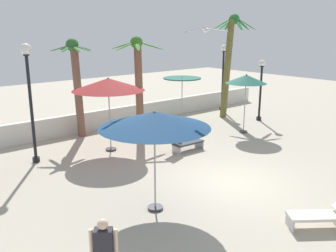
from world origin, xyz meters
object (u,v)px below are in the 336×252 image
Objects in this scene: patio_umbrella_1 at (154,120)px; patio_umbrella_4 at (182,81)px; palm_tree_0 at (229,56)px; lamp_post_1 at (261,83)px; patio_umbrella_0 at (246,80)px; lamp_post_0 at (29,85)px; palm_tree_2 at (138,74)px; seagull_0 at (205,30)px; guest_0 at (104,248)px; patio_umbrella_3 at (108,85)px; lounge_chair_1 at (184,142)px; palm_tree_1 at (76,77)px; lamp_post_2 at (223,69)px; lounge_chair_0 at (324,214)px.

patio_umbrella_1 is 1.21× the size of patio_umbrella_4.
palm_tree_0 reaches higher than lamp_post_1.
lamp_post_0 reaches higher than patio_umbrella_0.
patio_umbrella_4 is 0.54× the size of palm_tree_2.
seagull_0 reaches higher than patio_umbrella_0.
patio_umbrella_3 is at bearing 57.70° from guest_0.
guest_0 is (-13.66, -8.73, -2.65)m from palm_tree_0.
lounge_chair_1 is at bearing -176.65° from patio_umbrella_0.
palm_tree_1 is at bearing 65.41° from guest_0.
patio_umbrella_4 is 3.37m from palm_tree_2.
lamp_post_2 is at bearing 52.20° from palm_tree_0.
patio_umbrella_3 is 10.17m from lamp_post_2.
patio_umbrella_1 is at bearing -177.44° from seagull_0.
palm_tree_2 is 1.39× the size of lamp_post_1.
lamp_post_2 reaches higher than patio_umbrella_3.
palm_tree_0 reaches higher than lounge_chair_0.
palm_tree_1 is 8.53m from seagull_0.
guest_0 is (-4.83, -7.64, -1.91)m from patio_umbrella_3.
palm_tree_1 is (-6.72, 4.72, 0.21)m from patio_umbrella_0.
lounge_chair_0 is (-1.71, -10.64, -2.58)m from palm_tree_2.
lamp_post_1 is 3.32m from lamp_post_2.
patio_umbrella_1 is 0.91× the size of lamp_post_1.
palm_tree_1 is 1.36× the size of lamp_post_1.
lounge_chair_1 is (2.37, -4.97, -2.51)m from palm_tree_1.
lamp_post_2 is at bearing 7.87° from lamp_post_0.
palm_tree_0 is at bearing 54.31° from patio_umbrella_0.
palm_tree_0 is 6.32m from palm_tree_2.
palm_tree_2 reaches higher than lounge_chair_1.
palm_tree_2 is at bearing 177.10° from palm_tree_0.
lamp_post_0 reaches higher than guest_0.
lamp_post_1 is at bearing -97.56° from lamp_post_2.
lamp_post_1 is at bearing 25.58° from guest_0.
lamp_post_0 is (-11.88, -0.44, -0.54)m from palm_tree_0.
lounge_chair_1 is at bearing -64.50° from palm_tree_1.
patio_umbrella_4 is 5.64m from lounge_chair_1.
guest_0 is at bearing -147.41° from palm_tree_0.
lounge_chair_1 is at bearing -27.69° from lamp_post_0.
patio_umbrella_1 is 5.86m from lounge_chair_1.
palm_tree_1 is at bearing 91.05° from patio_umbrella_3.
lounge_chair_0 is (0.90, -12.03, -2.51)m from palm_tree_1.
seagull_0 is (-9.77, -7.88, 2.40)m from lamp_post_2.
patio_umbrella_4 is at bearing 48.80° from lounge_chair_1.
lounge_chair_1 is at bearing 38.59° from patio_umbrella_1.
patio_umbrella_1 is 3.99m from guest_0.
lounge_chair_0 is at bearing -128.54° from patio_umbrella_0.
lounge_chair_1 is 1.44× the size of seagull_0.
lamp_post_2 reaches higher than lounge_chair_0.
palm_tree_0 is 1.73× the size of lamp_post_1.
palm_tree_2 is (2.55, 1.41, 0.11)m from patio_umbrella_3.
lounge_chair_0 is 0.96× the size of lounge_chair_1.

